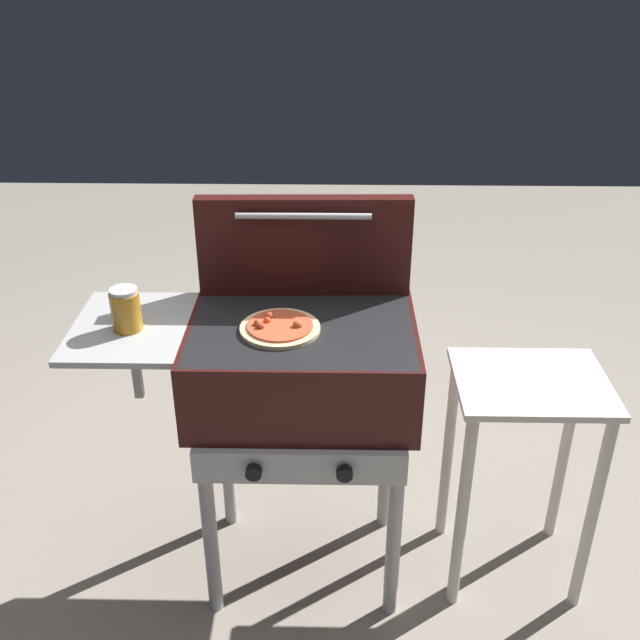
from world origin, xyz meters
The scene contains 6 objects.
ground_plane centered at (0.00, 0.00, 0.00)m, with size 8.00×8.00×0.00m, color gray.
grill centered at (-0.01, 0.00, 0.76)m, with size 0.96×0.53×0.90m.
grill_lid_open centered at (0.00, 0.21, 1.05)m, with size 0.63×0.09×0.30m.
pizza_pepperoni centered at (-0.06, -0.02, 0.91)m, with size 0.22×0.22×0.03m.
sauce_jar centered at (-0.48, -0.02, 0.96)m, with size 0.08×0.08×0.12m.
prep_table centered at (0.66, 0.00, 0.52)m, with size 0.44×0.36×0.73m.
Camera 1 is at (0.08, -1.81, 1.90)m, focal length 41.85 mm.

